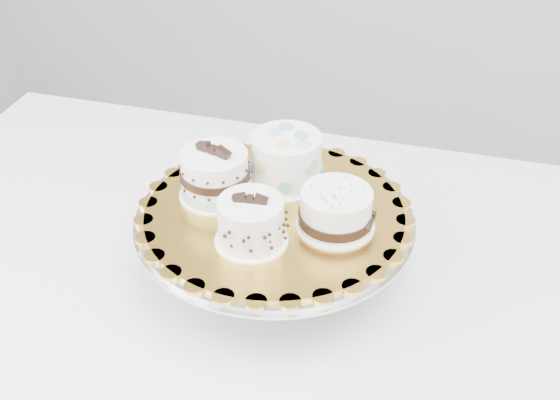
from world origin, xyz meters
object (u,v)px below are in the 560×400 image
(cake_banded, at_px, (215,176))
(cake_ribbon, at_px, (337,210))
(cake_stand, at_px, (275,232))
(cake_board, at_px, (275,212))
(cake_swirl, at_px, (251,223))
(table, at_px, (244,298))
(cake_dots, at_px, (287,159))

(cake_banded, height_order, cake_ribbon, cake_banded)
(cake_stand, xyz_separation_m, cake_board, (0.00, 0.00, 0.04))
(cake_swirl, distance_m, cake_banded, 0.12)
(cake_ribbon, bearing_deg, cake_banded, 175.67)
(table, xyz_separation_m, cake_ribbon, (0.14, -0.00, 0.21))
(table, bearing_deg, cake_banded, 160.25)
(table, xyz_separation_m, cake_dots, (0.04, 0.08, 0.22))
(table, relative_size, cake_banded, 11.41)
(cake_swirl, relative_size, cake_banded, 0.88)
(table, relative_size, cake_ribbon, 11.58)
(cake_banded, height_order, cake_dots, cake_banded)
(cake_ribbon, bearing_deg, cake_swirl, -144.59)
(table, height_order, cake_board, cake_board)
(cake_stand, distance_m, cake_dots, 0.11)
(cake_stand, xyz_separation_m, cake_dots, (-0.01, 0.08, 0.08))
(cake_board, distance_m, cake_ribbon, 0.10)
(table, bearing_deg, cake_ribbon, -4.87)
(cake_dots, xyz_separation_m, cake_ribbon, (0.10, -0.08, -0.01))
(table, bearing_deg, cake_swirl, -61.17)
(table, distance_m, cake_ribbon, 0.26)
(cake_swirl, bearing_deg, cake_dots, 80.97)
(cake_dots, distance_m, cake_ribbon, 0.13)
(cake_board, relative_size, cake_swirl, 3.64)
(table, xyz_separation_m, cake_board, (0.05, 0.00, 0.18))
(cake_stand, height_order, cake_board, cake_board)
(cake_swirl, relative_size, cake_ribbon, 0.89)
(cake_stand, distance_m, cake_swirl, 0.10)
(cake_stand, height_order, cake_swirl, cake_swirl)
(cake_stand, relative_size, cake_dots, 3.19)
(cake_stand, bearing_deg, cake_ribbon, -3.50)
(cake_stand, bearing_deg, cake_banded, 174.66)
(cake_stand, height_order, cake_dots, cake_dots)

